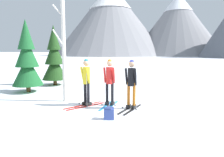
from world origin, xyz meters
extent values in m
plane|color=white|center=(0.00, 0.00, 0.00)|extent=(400.00, 400.00, 0.00)
cube|color=red|center=(-0.79, -0.38, 0.01)|extent=(0.98, 1.55, 0.02)
cube|color=red|center=(-0.98, -0.26, 0.01)|extent=(0.98, 1.55, 0.02)
cube|color=black|center=(-0.74, -0.29, 0.08)|extent=(0.23, 0.28, 0.12)
cylinder|color=black|center=(-0.74, -0.29, 0.56)|extent=(0.11, 0.11, 0.88)
cube|color=black|center=(-0.93, -0.18, 0.08)|extent=(0.23, 0.28, 0.12)
cylinder|color=black|center=(-0.93, -0.18, 0.56)|extent=(0.11, 0.11, 0.88)
cylinder|color=yellow|center=(-0.83, -0.24, 1.20)|extent=(0.28, 0.28, 0.66)
sphere|color=tan|center=(-0.83, -0.24, 1.69)|extent=(0.24, 0.24, 0.24)
sphere|color=#1E6B7A|center=(-0.83, -0.24, 1.76)|extent=(0.18, 0.18, 0.18)
cylinder|color=yellow|center=(-0.71, -0.38, 1.22)|extent=(0.18, 0.22, 0.62)
cylinder|color=yellow|center=(-1.02, -0.19, 1.22)|extent=(0.18, 0.22, 0.62)
cylinder|color=#A5A5AD|center=(-0.70, -0.53, 0.66)|extent=(0.02, 0.02, 1.31)
cylinder|color=black|center=(-0.70, -0.53, 0.06)|extent=(0.07, 0.07, 0.01)
cylinder|color=#A5A5AD|center=(-1.16, -0.25, 0.66)|extent=(0.02, 0.02, 1.31)
cylinder|color=black|center=(-1.16, -0.25, 0.06)|extent=(0.07, 0.07, 0.01)
cube|color=#1E84D1|center=(0.12, -0.01, 0.01)|extent=(0.10, 1.56, 0.02)
cube|color=#1E84D1|center=(-0.10, -0.01, 0.01)|extent=(0.10, 1.56, 0.02)
cube|color=black|center=(0.12, 0.09, 0.08)|extent=(0.11, 0.26, 0.12)
cylinder|color=black|center=(0.12, 0.09, 0.55)|extent=(0.11, 0.11, 0.87)
cube|color=black|center=(-0.10, 0.09, 0.08)|extent=(0.11, 0.26, 0.12)
cylinder|color=black|center=(-0.10, 0.09, 0.55)|extent=(0.11, 0.11, 0.87)
cylinder|color=red|center=(0.01, 0.09, 1.19)|extent=(0.28, 0.28, 0.65)
sphere|color=tan|center=(0.01, 0.09, 1.67)|extent=(0.24, 0.24, 0.24)
sphere|color=#B76019|center=(0.01, 0.09, 1.74)|extent=(0.18, 0.18, 0.18)
cylinder|color=red|center=(0.19, 0.03, 1.21)|extent=(0.08, 0.21, 0.62)
cylinder|color=red|center=(-0.17, 0.02, 1.21)|extent=(0.08, 0.21, 0.62)
cylinder|color=#A5A5AD|center=(0.28, -0.09, 0.65)|extent=(0.02, 0.02, 1.30)
cylinder|color=black|center=(0.28, -0.09, 0.06)|extent=(0.07, 0.07, 0.01)
cylinder|color=#A5A5AD|center=(-0.26, -0.10, 0.65)|extent=(0.02, 0.02, 1.30)
cylinder|color=black|center=(-0.26, -0.10, 0.06)|extent=(0.07, 0.07, 0.01)
cube|color=#4C7238|center=(0.01, 0.26, 1.23)|extent=(0.26, 0.16, 0.36)
cube|color=black|center=(1.03, -0.26, 0.01)|extent=(0.37, 1.59, 0.02)
cube|color=black|center=(0.81, -0.22, 0.01)|extent=(0.37, 1.59, 0.02)
cube|color=black|center=(1.04, -0.16, 0.08)|extent=(0.15, 0.28, 0.12)
cylinder|color=#B76019|center=(1.04, -0.16, 0.56)|extent=(0.11, 0.11, 0.87)
cube|color=black|center=(0.83, -0.12, 0.08)|extent=(0.15, 0.28, 0.12)
cylinder|color=#B76019|center=(0.83, -0.12, 0.56)|extent=(0.11, 0.11, 0.87)
cylinder|color=black|center=(0.93, -0.14, 1.20)|extent=(0.28, 0.28, 0.65)
sphere|color=tan|center=(0.93, -0.14, 1.68)|extent=(0.24, 0.24, 0.24)
sphere|color=#2D389E|center=(0.93, -0.14, 1.75)|extent=(0.18, 0.18, 0.18)
cylinder|color=black|center=(1.10, -0.23, 1.22)|extent=(0.12, 0.22, 0.62)
cylinder|color=black|center=(0.75, -0.17, 1.22)|extent=(0.12, 0.22, 0.62)
cylinder|color=#A5A5AD|center=(1.17, -0.36, 0.65)|extent=(0.02, 0.02, 1.31)
cylinder|color=black|center=(1.17, -0.36, 0.06)|extent=(0.07, 0.07, 0.01)
cylinder|color=#A5A5AD|center=(0.64, -0.27, 0.65)|extent=(0.02, 0.02, 1.31)
cylinder|color=black|center=(0.64, -0.27, 0.06)|extent=(0.07, 0.07, 0.01)
cylinder|color=#51381E|center=(-4.91, 1.35, 0.36)|extent=(0.23, 0.23, 0.73)
cone|color=#195628|center=(-4.91, 1.35, 1.13)|extent=(1.55, 1.55, 1.53)
cone|color=#195628|center=(-4.91, 1.35, 2.09)|extent=(1.18, 1.18, 1.53)
cone|color=#195628|center=(-4.91, 1.35, 2.98)|extent=(0.85, 0.85, 1.53)
cylinder|color=#51381E|center=(-4.85, 3.75, 0.36)|extent=(0.22, 0.22, 0.72)
cone|color=#1E4219|center=(-4.85, 3.75, 1.12)|extent=(1.54, 1.54, 1.52)
cone|color=#1E4219|center=(-4.85, 3.75, 2.08)|extent=(1.18, 1.18, 1.52)
cone|color=#1E4219|center=(-4.85, 3.75, 2.96)|extent=(0.84, 0.84, 1.52)
cylinder|color=silver|center=(-2.03, 0.16, 2.34)|extent=(0.17, 0.17, 4.68)
cylinder|color=silver|center=(-2.17, 0.37, 2.77)|extent=(0.31, 0.48, 0.55)
cylinder|color=silver|center=(-2.20, 0.06, 3.77)|extent=(0.37, 0.28, 0.49)
cylinder|color=silver|center=(-2.11, -0.10, 2.67)|extent=(0.20, 0.58, 0.68)
cube|color=#384C99|center=(0.53, -1.54, 0.17)|extent=(0.38, 0.33, 0.34)
cube|color=navy|center=(0.53, -1.54, 0.36)|extent=(0.22, 0.28, 0.04)
cone|color=gray|center=(-26.10, 79.23, 14.81)|extent=(47.12, 47.12, 29.62)
cone|color=gray|center=(0.88, 85.77, 12.63)|extent=(37.53, 37.53, 25.26)
cone|color=white|center=(0.88, 85.77, 21.54)|extent=(11.61, 11.61, 7.45)
camera|label=1|loc=(2.62, -7.71, 2.17)|focal=33.98mm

